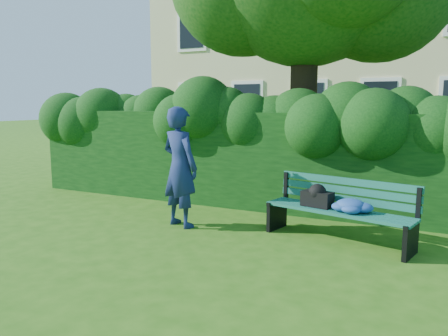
% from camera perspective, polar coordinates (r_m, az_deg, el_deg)
% --- Properties ---
extents(ground, '(80.00, 80.00, 0.00)m').
position_cam_1_polar(ground, '(6.58, -2.32, -8.91)').
color(ground, '#275A11').
rests_on(ground, ground).
extents(apartment_building, '(16.00, 8.08, 12.00)m').
position_cam_1_polar(apartment_building, '(20.14, 18.04, 19.64)').
color(apartment_building, '#C3BA83').
rests_on(apartment_building, ground).
extents(hedge, '(10.00, 1.00, 1.80)m').
position_cam_1_polar(hedge, '(8.35, 4.83, 1.12)').
color(hedge, '#0B330D').
rests_on(hedge, ground).
extents(park_bench, '(2.19, 1.03, 0.89)m').
position_cam_1_polar(park_bench, '(6.45, 14.75, -4.94)').
color(park_bench, '#0F4C42').
rests_on(park_bench, ground).
extents(man_reading, '(0.80, 0.64, 1.91)m').
position_cam_1_polar(man_reading, '(6.96, -5.78, 0.10)').
color(man_reading, navy).
rests_on(man_reading, ground).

